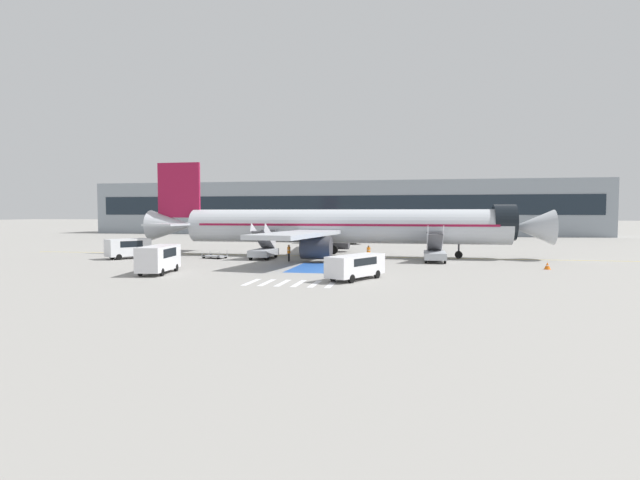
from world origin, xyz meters
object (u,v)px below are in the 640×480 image
Objects in this scene: service_van_1 at (159,257)px; ground_crew_1 at (369,252)px; ground_crew_2 at (289,252)px; boarding_stairs_forward at (435,253)px; baggage_cart at (215,256)px; fuel_tanker at (331,233)px; service_van_0 at (356,265)px; service_van_2 at (128,247)px; boarding_stairs_aft at (264,250)px; ground_crew_0 at (330,251)px; traffic_cone_0 at (547,266)px; airliner at (338,227)px; terminal_building at (336,208)px.

service_van_1 is 3.56× the size of ground_crew_1.
boarding_stairs_forward is at bearing 102.11° from ground_crew_2.
boarding_stairs_forward is 24.22m from baggage_cart.
fuel_tanker reaches higher than baggage_cart.
service_van_0 is 1.18× the size of service_van_2.
boarding_stairs_aft is at bearing 110.88° from baggage_cart.
ground_crew_0 is (12.29, 13.46, -0.37)m from service_van_1.
service_van_1 is at bearing 166.50° from service_van_2.
ground_crew_1 is at bearing 109.36° from baggage_cart.
service_van_1 reaches higher than service_van_2.
service_van_1 is at bearing -82.06° from ground_crew_1.
service_van_2 is (-17.81, -30.75, -0.39)m from fuel_tanker.
fuel_tanker reaches higher than service_van_1.
service_van_2 is at bearing 176.81° from traffic_cone_0.
airliner reaches higher than baggage_cart.
boarding_stairs_forward is at bearing -139.68° from service_van_2.
ground_crew_1 is 8.66m from ground_crew_2.
service_van_0 is (4.46, -19.87, -2.37)m from airliner.
airliner is 61.82m from terminal_building.
service_van_0 is at bearing -112.99° from boarding_stairs_forward.
airliner is 9.06× the size of boarding_stairs_aft.
fuel_tanker is at bearing 127.63° from traffic_cone_0.
ground_crew_0 is 21.09m from traffic_cone_0.
ground_crew_1 is at bearing -60.15° from service_van_0.
boarding_stairs_forward is 0.04× the size of terminal_building.
service_van_1 is (-7.43, -42.76, -0.32)m from fuel_tanker.
service_van_2 is 22.71m from ground_crew_0.
traffic_cone_0 is at bearing -147.52° from service_van_2.
fuel_tanker is 5.94× the size of ground_crew_0.
ground_crew_1 is 2.47× the size of traffic_cone_0.
airliner is 12.06m from boarding_stairs_forward.
airliner is 22.91m from service_van_1.
service_van_0 is 1.01× the size of service_van_1.
ground_crew_1 reaches higher than traffic_cone_0.
ground_crew_1 is at bearing -137.28° from service_van_2.
service_van_1 is at bearing -147.88° from boarding_stairs_forward.
ground_crew_1 reaches higher than baggage_cart.
boarding_stairs_forward is at bearing 0.00° from boarding_stairs_aft.
terminal_building is at bearing -170.88° from airliner.
service_van_1 is at bearing 25.65° from service_van_0.
service_van_2 is 3.05× the size of ground_crew_1.
service_van_1 is at bearing 19.35° from baggage_cart.
boarding_stairs_forward is 8.04× the size of traffic_cone_0.
ground_crew_2 is at bearing 94.08° from baggage_cart.
fuel_tanker is 5.92× the size of ground_crew_2.
airliner reaches higher than ground_crew_2.
service_van_2 is at bearing -23.67° from fuel_tanker.
service_van_1 is (-12.32, -19.20, -2.13)m from airliner.
baggage_cart is 0.02× the size of terminal_building.
airliner reaches higher than boarding_stairs_forward.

